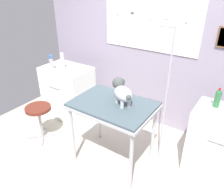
{
  "coord_description": "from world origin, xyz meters",
  "views": [
    {
      "loc": [
        1.37,
        -1.8,
        2.19
      ],
      "look_at": [
        0.11,
        0.06,
        1.02
      ],
      "focal_mm": 35.5,
      "sensor_mm": 36.0,
      "label": 1
    }
  ],
  "objects_px": {
    "dog": "(122,91)",
    "stool": "(39,112)",
    "grooming_table": "(113,110)",
    "soda_bottle": "(218,98)",
    "cabinet_right": "(219,143)",
    "grooming_arm": "(164,106)",
    "counter_left": "(68,92)",
    "detangler_spray": "(63,62)"
  },
  "relations": [
    {
      "from": "dog",
      "to": "stool",
      "type": "relative_size",
      "value": 0.7
    },
    {
      "from": "stool",
      "to": "dog",
      "type": "bearing_deg",
      "value": 12.78
    },
    {
      "from": "grooming_table",
      "to": "soda_bottle",
      "type": "distance_m",
      "value": 1.23
    },
    {
      "from": "cabinet_right",
      "to": "stool",
      "type": "bearing_deg",
      "value": -161.51
    },
    {
      "from": "grooming_arm",
      "to": "dog",
      "type": "bearing_deg",
      "value": -144.67
    },
    {
      "from": "counter_left",
      "to": "stool",
      "type": "distance_m",
      "value": 0.75
    },
    {
      "from": "grooming_table",
      "to": "grooming_arm",
      "type": "relative_size",
      "value": 0.56
    },
    {
      "from": "grooming_table",
      "to": "detangler_spray",
      "type": "distance_m",
      "value": 1.41
    },
    {
      "from": "grooming_arm",
      "to": "cabinet_right",
      "type": "distance_m",
      "value": 0.8
    },
    {
      "from": "grooming_arm",
      "to": "detangler_spray",
      "type": "distance_m",
      "value": 1.82
    },
    {
      "from": "dog",
      "to": "grooming_arm",
      "type": "bearing_deg",
      "value": 35.33
    },
    {
      "from": "grooming_arm",
      "to": "detangler_spray",
      "type": "relative_size",
      "value": 6.8
    },
    {
      "from": "grooming_arm",
      "to": "stool",
      "type": "distance_m",
      "value": 1.82
    },
    {
      "from": "cabinet_right",
      "to": "grooming_table",
      "type": "bearing_deg",
      "value": -154.19
    },
    {
      "from": "dog",
      "to": "detangler_spray",
      "type": "distance_m",
      "value": 1.44
    },
    {
      "from": "grooming_table",
      "to": "stool",
      "type": "relative_size",
      "value": 1.81
    },
    {
      "from": "grooming_table",
      "to": "cabinet_right",
      "type": "height_order",
      "value": "grooming_table"
    },
    {
      "from": "dog",
      "to": "cabinet_right",
      "type": "bearing_deg",
      "value": 24.58
    },
    {
      "from": "detangler_spray",
      "to": "cabinet_right",
      "type": "bearing_deg",
      "value": 1.99
    },
    {
      "from": "grooming_arm",
      "to": "counter_left",
      "type": "height_order",
      "value": "grooming_arm"
    },
    {
      "from": "cabinet_right",
      "to": "soda_bottle",
      "type": "distance_m",
      "value": 0.56
    },
    {
      "from": "stool",
      "to": "detangler_spray",
      "type": "relative_size",
      "value": 2.09
    },
    {
      "from": "grooming_arm",
      "to": "soda_bottle",
      "type": "xyz_separation_m",
      "value": [
        0.53,
        0.27,
        0.14
      ]
    },
    {
      "from": "dog",
      "to": "counter_left",
      "type": "bearing_deg",
      "value": 161.61
    },
    {
      "from": "soda_bottle",
      "to": "detangler_spray",
      "type": "bearing_deg",
      "value": -176.22
    },
    {
      "from": "grooming_table",
      "to": "dog",
      "type": "bearing_deg",
      "value": 40.33
    },
    {
      "from": "stool",
      "to": "soda_bottle",
      "type": "distance_m",
      "value": 2.42
    },
    {
      "from": "counter_left",
      "to": "dog",
      "type": "bearing_deg",
      "value": -18.39
    },
    {
      "from": "grooming_table",
      "to": "grooming_arm",
      "type": "xyz_separation_m",
      "value": [
        0.51,
        0.37,
        0.04
      ]
    },
    {
      "from": "cabinet_right",
      "to": "stool",
      "type": "distance_m",
      "value": 2.47
    },
    {
      "from": "grooming_arm",
      "to": "cabinet_right",
      "type": "bearing_deg",
      "value": 16.49
    },
    {
      "from": "counter_left",
      "to": "soda_bottle",
      "type": "bearing_deg",
      "value": 2.79
    },
    {
      "from": "soda_bottle",
      "to": "grooming_arm",
      "type": "bearing_deg",
      "value": -153.21
    },
    {
      "from": "grooming_table",
      "to": "cabinet_right",
      "type": "xyz_separation_m",
      "value": [
        1.17,
        0.57,
        -0.36
      ]
    },
    {
      "from": "counter_left",
      "to": "grooming_arm",
      "type": "bearing_deg",
      "value": -4.84
    },
    {
      "from": "grooming_arm",
      "to": "soda_bottle",
      "type": "distance_m",
      "value": 0.61
    },
    {
      "from": "grooming_table",
      "to": "counter_left",
      "type": "xyz_separation_m",
      "value": [
        -1.29,
        0.52,
        -0.34
      ]
    },
    {
      "from": "grooming_table",
      "to": "grooming_arm",
      "type": "bearing_deg",
      "value": 36.15
    },
    {
      "from": "soda_bottle",
      "to": "cabinet_right",
      "type": "bearing_deg",
      "value": -25.89
    },
    {
      "from": "detangler_spray",
      "to": "soda_bottle",
      "type": "distance_m",
      "value": 2.34
    },
    {
      "from": "dog",
      "to": "detangler_spray",
      "type": "height_order",
      "value": "dog"
    },
    {
      "from": "counter_left",
      "to": "cabinet_right",
      "type": "bearing_deg",
      "value": 1.04
    }
  ]
}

